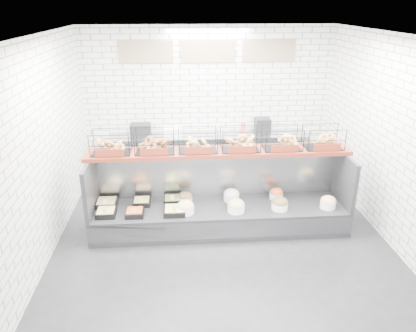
{
  "coord_description": "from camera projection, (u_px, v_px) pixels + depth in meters",
  "views": [
    {
      "loc": [
        -0.62,
        -5.37,
        3.4
      ],
      "look_at": [
        -0.18,
        0.45,
        1.03
      ],
      "focal_mm": 35.0,
      "sensor_mm": 36.0,
      "label": 1
    }
  ],
  "objects": [
    {
      "name": "bagel_shelf",
      "position": [
        219.0,
        143.0,
        6.24
      ],
      "size": [
        4.1,
        0.5,
        0.4
      ],
      "color": "#4E1810",
      "rests_on": "display_case"
    },
    {
      "name": "room_shell",
      "position": [
        219.0,
        98.0,
        6.06
      ],
      "size": [
        5.02,
        5.51,
        3.01
      ],
      "color": "white",
      "rests_on": "ground"
    },
    {
      "name": "prep_counter",
      "position": [
        209.0,
        155.0,
        8.35
      ],
      "size": [
        4.0,
        0.6,
        1.2
      ],
      "color": "#93969B",
      "rests_on": "ground"
    },
    {
      "name": "display_case",
      "position": [
        219.0,
        209.0,
        6.47
      ],
      "size": [
        4.0,
        0.9,
        1.2
      ],
      "color": "black",
      "rests_on": "ground"
    },
    {
      "name": "ground",
      "position": [
        222.0,
        238.0,
        6.28
      ],
      "size": [
        5.5,
        5.5,
        0.0
      ],
      "primitive_type": "plane",
      "color": "black",
      "rests_on": "ground"
    }
  ]
}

